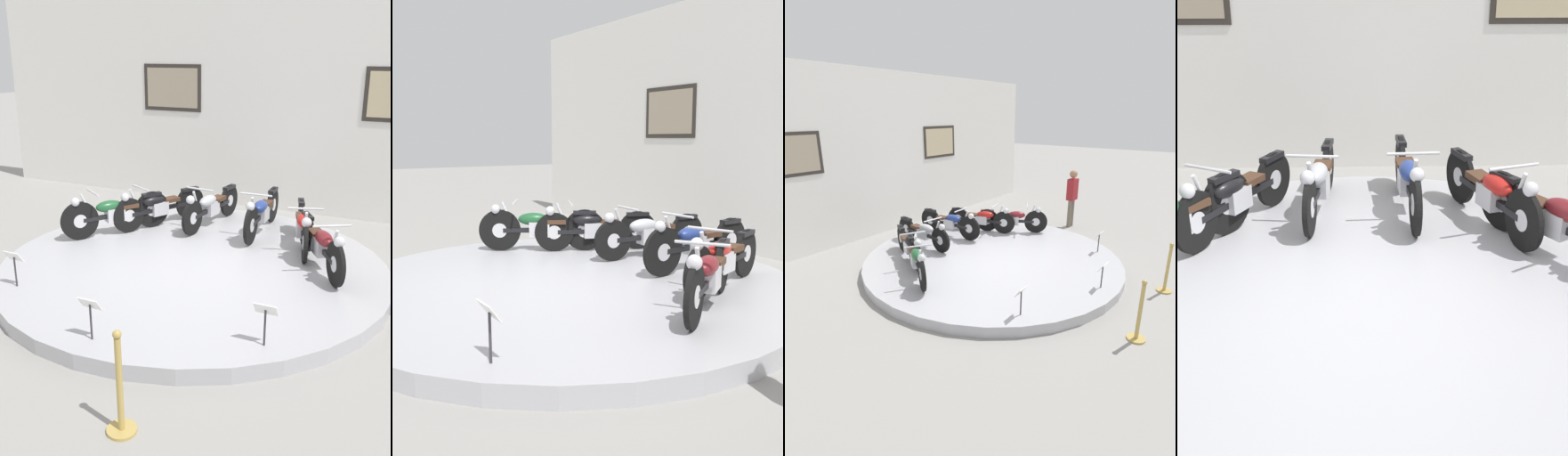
# 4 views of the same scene
# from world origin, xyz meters

# --- Properties ---
(ground_plane) EXTENTS (60.00, 60.00, 0.00)m
(ground_plane) POSITION_xyz_m (0.00, 0.00, 0.00)
(ground_plane) COLOR gray
(display_platform) EXTENTS (5.83, 5.83, 0.20)m
(display_platform) POSITION_xyz_m (0.00, 0.00, 0.10)
(display_platform) COLOR #ADADB2
(display_platform) RESTS_ON ground_plane
(back_wall) EXTENTS (14.00, 0.22, 4.50)m
(back_wall) POSITION_xyz_m (0.00, 3.99, 2.25)
(back_wall) COLOR white
(back_wall) RESTS_ON ground_plane
(motorcycle_green) EXTENTS (1.16, 1.70, 0.81)m
(motorcycle_green) POSITION_xyz_m (-1.80, 0.59, 0.59)
(motorcycle_green) COLOR black
(motorcycle_green) RESTS_ON display_platform
(motorcycle_black) EXTENTS (0.92, 1.79, 0.78)m
(motorcycle_black) POSITION_xyz_m (-1.34, 1.32, 0.58)
(motorcycle_black) COLOR black
(motorcycle_black) RESTS_ON display_platform
(motorcycle_silver) EXTENTS (0.54, 1.95, 0.78)m
(motorcycle_silver) POSITION_xyz_m (-0.49, 1.74, 0.57)
(motorcycle_silver) COLOR black
(motorcycle_silver) RESTS_ON display_platform
(motorcycle_blue) EXTENTS (0.54, 2.00, 0.80)m
(motorcycle_blue) POSITION_xyz_m (0.49, 1.74, 0.59)
(motorcycle_blue) COLOR black
(motorcycle_blue) RESTS_ON display_platform
(motorcycle_red) EXTENTS (0.72, 1.89, 0.78)m
(motorcycle_red) POSITION_xyz_m (1.33, 1.32, 0.58)
(motorcycle_red) COLOR black
(motorcycle_red) RESTS_ON display_platform
(motorcycle_maroon) EXTENTS (1.07, 1.72, 0.79)m
(motorcycle_maroon) POSITION_xyz_m (1.80, 0.59, 0.58)
(motorcycle_maroon) COLOR black
(motorcycle_maroon) RESTS_ON display_platform
(info_placard_front_left) EXTENTS (0.26, 0.11, 0.51)m
(info_placard_front_left) POSITION_xyz_m (-1.77, -1.86, 0.57)
(info_placard_front_left) COLOR #333338
(info_placard_front_left) RESTS_ON display_platform
(info_placard_front_centre) EXTENTS (0.26, 0.11, 0.51)m
(info_placard_front_centre) POSITION_xyz_m (0.00, -2.56, 0.57)
(info_placard_front_centre) COLOR #333338
(info_placard_front_centre) RESTS_ON display_platform
(info_placard_front_right) EXTENTS (0.26, 0.11, 0.51)m
(info_placard_front_right) POSITION_xyz_m (1.77, -1.86, 0.57)
(info_placard_front_right) COLOR #333338
(info_placard_front_right) RESTS_ON display_platform
(stanchion_post_right_of_entry) EXTENTS (0.28, 0.28, 1.02)m
(stanchion_post_right_of_entry) POSITION_xyz_m (1.00, -3.50, 0.34)
(stanchion_post_right_of_entry) COLOR tan
(stanchion_post_right_of_entry) RESTS_ON ground_plane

